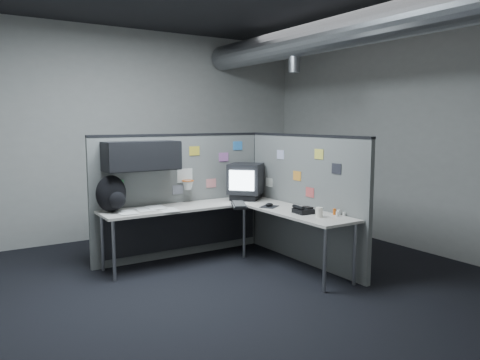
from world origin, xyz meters
TOP-DOWN VIEW (x-y plane):
  - room at (0.56, 0.00)m, footprint 5.62×5.62m
  - partition_back at (-0.25, 1.23)m, footprint 2.44×0.42m
  - partition_right at (1.10, 0.22)m, footprint 0.07×2.23m
  - desk at (0.15, 0.70)m, footprint 2.31×2.11m
  - monitor at (0.74, 1.00)m, footprint 0.60×0.60m
  - keyboard at (0.37, 0.58)m, footprint 0.36×0.50m
  - mouse at (0.67, 0.35)m, footprint 0.29×0.28m
  - phone at (0.75, -0.20)m, footprint 0.20×0.22m
  - bottles at (1.01, -0.50)m, footprint 0.11×0.15m
  - cup at (0.76, -0.46)m, footprint 0.10×0.10m
  - papers at (-0.67, 0.95)m, footprint 0.71×0.51m
  - backpack at (-1.09, 1.08)m, footprint 0.39×0.37m

SIDE VIEW (x-z plane):
  - desk at x=0.15m, z-range 0.25..0.98m
  - papers at x=-0.67m, z-range 0.73..0.74m
  - mouse at x=0.67m, z-range 0.72..0.77m
  - keyboard at x=0.37m, z-range 0.73..0.77m
  - bottles at x=1.01m, z-range 0.72..0.80m
  - phone at x=0.75m, z-range 0.72..0.81m
  - cup at x=0.76m, z-range 0.73..0.84m
  - partition_right at x=1.10m, z-range 0.00..1.63m
  - backpack at x=-1.09m, z-range 0.72..1.16m
  - monitor at x=0.74m, z-range 0.74..1.23m
  - partition_back at x=-0.25m, z-range 0.18..1.81m
  - room at x=0.56m, z-range 0.49..3.71m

